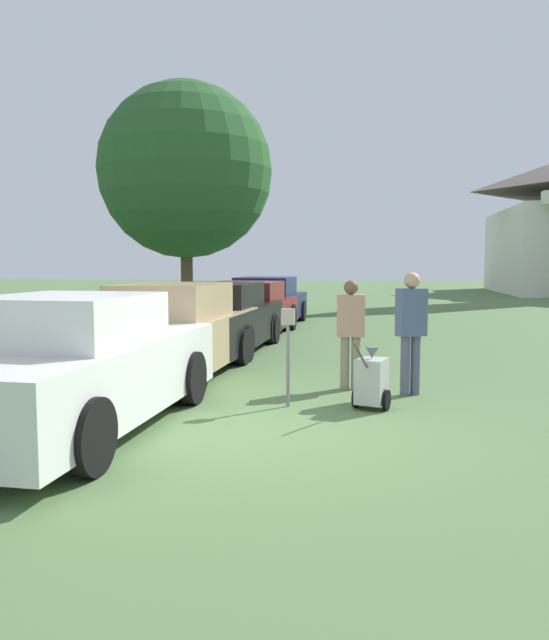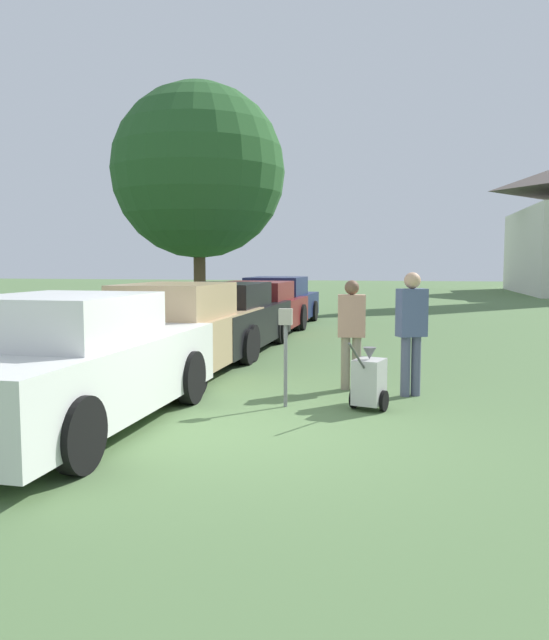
# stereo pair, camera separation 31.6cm
# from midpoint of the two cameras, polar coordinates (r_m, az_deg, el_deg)

# --- Properties ---
(ground_plane) EXTENTS (120.00, 120.00, 0.00)m
(ground_plane) POSITION_cam_midpoint_polar(r_m,az_deg,el_deg) (7.37, -1.86, -10.21)
(ground_plane) COLOR #517042
(parked_car_white) EXTENTS (2.09, 4.82, 1.60)m
(parked_car_white) POSITION_cam_midpoint_polar(r_m,az_deg,el_deg) (7.72, -18.77, -4.12)
(parked_car_white) COLOR silver
(parked_car_white) RESTS_ON ground_plane
(parked_car_tan) EXTENTS (2.00, 5.29, 1.61)m
(parked_car_tan) POSITION_cam_midpoint_polar(r_m,az_deg,el_deg) (11.00, -9.82, -1.18)
(parked_car_tan) COLOR tan
(parked_car_tan) RESTS_ON ground_plane
(parked_car_black) EXTENTS (2.13, 5.32, 1.52)m
(parked_car_black) POSITION_cam_midpoint_polar(r_m,az_deg,el_deg) (13.75, -5.83, 0.01)
(parked_car_black) COLOR black
(parked_car_black) RESTS_ON ground_plane
(parked_car_maroon) EXTENTS (2.17, 5.07, 1.46)m
(parked_car_maroon) POSITION_cam_midpoint_polar(r_m,az_deg,el_deg) (16.72, -3.04, 0.91)
(parked_car_maroon) COLOR maroon
(parked_car_maroon) RESTS_ON ground_plane
(parked_car_navy) EXTENTS (2.07, 5.00, 1.51)m
(parked_car_navy) POSITION_cam_midpoint_polar(r_m,az_deg,el_deg) (19.56, -1.18, 1.57)
(parked_car_navy) COLOR #19234C
(parked_car_navy) RESTS_ON ground_plane
(parking_meter) EXTENTS (0.18, 0.09, 1.35)m
(parking_meter) POSITION_cam_midpoint_polar(r_m,az_deg,el_deg) (8.46, 0.18, -1.70)
(parking_meter) COLOR slate
(parking_meter) RESTS_ON ground_plane
(person_worker) EXTENTS (0.44, 0.26, 1.70)m
(person_worker) POSITION_cam_midpoint_polar(r_m,az_deg,el_deg) (9.70, 6.06, -0.68)
(person_worker) COLOR gray
(person_worker) RESTS_ON ground_plane
(person_supervisor) EXTENTS (0.47, 0.39, 1.83)m
(person_supervisor) POSITION_cam_midpoint_polar(r_m,az_deg,el_deg) (9.38, 11.44, -0.44)
(person_supervisor) COLOR #515670
(person_supervisor) RESTS_ON ground_plane
(equipment_cart) EXTENTS (0.53, 1.00, 1.00)m
(equipment_cart) POSITION_cam_midpoint_polar(r_m,az_deg,el_deg) (8.48, 7.80, -5.52)
(equipment_cart) COLOR #B2B2AD
(equipment_cart) RESTS_ON ground_plane
(shade_tree) EXTENTS (6.31, 6.31, 8.42)m
(shade_tree) POSITION_cam_midpoint_polar(r_m,az_deg,el_deg) (23.46, -8.53, 13.31)
(shade_tree) COLOR brown
(shade_tree) RESTS_ON ground_plane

